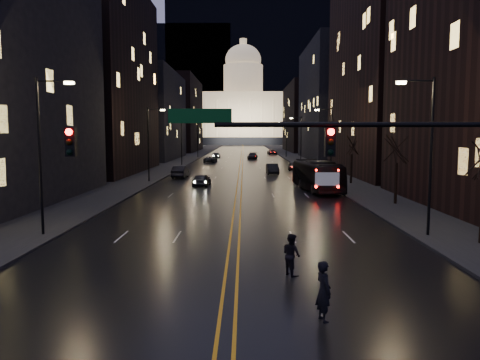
{
  "coord_description": "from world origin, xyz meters",
  "views": [
    {
      "loc": [
        0.52,
        -16.25,
        5.89
      ],
      "look_at": [
        0.28,
        11.69,
        3.12
      ],
      "focal_mm": 35.0,
      "sensor_mm": 36.0,
      "label": 1
    }
  ],
  "objects_px": {
    "bus": "(317,176)",
    "pedestrian_a": "(324,291)",
    "oncoming_car_a": "(202,180)",
    "oncoming_car_b": "(180,172)",
    "traffic_signal": "(399,156)",
    "receding_car_a": "(272,169)",
    "pedestrian_b": "(291,254)"
  },
  "relations": [
    {
      "from": "traffic_signal",
      "to": "pedestrian_a",
      "type": "distance_m",
      "value": 5.42
    },
    {
      "from": "traffic_signal",
      "to": "pedestrian_b",
      "type": "distance_m",
      "value": 6.1
    },
    {
      "from": "oncoming_car_a",
      "to": "pedestrian_b",
      "type": "xyz_separation_m",
      "value": [
        6.74,
        -33.09,
        0.16
      ]
    },
    {
      "from": "bus",
      "to": "pedestrian_b",
      "type": "height_order",
      "value": "bus"
    },
    {
      "from": "oncoming_car_b",
      "to": "receding_car_a",
      "type": "xyz_separation_m",
      "value": [
        12.66,
        5.82,
        -0.04
      ]
    },
    {
      "from": "traffic_signal",
      "to": "bus",
      "type": "distance_m",
      "value": 32.2
    },
    {
      "from": "bus",
      "to": "pedestrian_a",
      "type": "distance_m",
      "value": 34.3
    },
    {
      "from": "traffic_signal",
      "to": "pedestrian_a",
      "type": "xyz_separation_m",
      "value": [
        -2.88,
        -2.0,
        -4.13
      ]
    },
    {
      "from": "pedestrian_a",
      "to": "oncoming_car_b",
      "type": "bearing_deg",
      "value": -4.51
    },
    {
      "from": "receding_car_a",
      "to": "oncoming_car_a",
      "type": "bearing_deg",
      "value": -121.26
    },
    {
      "from": "bus",
      "to": "oncoming_car_b",
      "type": "bearing_deg",
      "value": 132.13
    },
    {
      "from": "pedestrian_b",
      "to": "pedestrian_a",
      "type": "bearing_deg",
      "value": 156.13
    },
    {
      "from": "oncoming_car_b",
      "to": "bus",
      "type": "bearing_deg",
      "value": 141.02
    },
    {
      "from": "oncoming_car_b",
      "to": "pedestrian_a",
      "type": "height_order",
      "value": "pedestrian_a"
    },
    {
      "from": "traffic_signal",
      "to": "receding_car_a",
      "type": "distance_m",
      "value": 52.04
    },
    {
      "from": "oncoming_car_a",
      "to": "oncoming_car_b",
      "type": "bearing_deg",
      "value": -65.68
    },
    {
      "from": "oncoming_car_a",
      "to": "oncoming_car_b",
      "type": "relative_size",
      "value": 0.88
    },
    {
      "from": "receding_car_a",
      "to": "pedestrian_b",
      "type": "xyz_separation_m",
      "value": [
        -2.16,
        -49.05,
        0.12
      ]
    },
    {
      "from": "bus",
      "to": "receding_car_a",
      "type": "xyz_separation_m",
      "value": [
        -3.4,
        19.92,
        -0.81
      ]
    },
    {
      "from": "traffic_signal",
      "to": "receding_car_a",
      "type": "relative_size",
      "value": 3.74
    },
    {
      "from": "bus",
      "to": "oncoming_car_a",
      "type": "bearing_deg",
      "value": 155.55
    },
    {
      "from": "receding_car_a",
      "to": "pedestrian_b",
      "type": "relative_size",
      "value": 2.62
    },
    {
      "from": "oncoming_car_b",
      "to": "pedestrian_a",
      "type": "xyz_separation_m",
      "value": [
        11.01,
        -48.03,
        0.17
      ]
    },
    {
      "from": "pedestrian_b",
      "to": "traffic_signal",
      "type": "bearing_deg",
      "value": -159.54
    },
    {
      "from": "bus",
      "to": "pedestrian_a",
      "type": "xyz_separation_m",
      "value": [
        -5.04,
        -33.92,
        -0.61
      ]
    },
    {
      "from": "traffic_signal",
      "to": "pedestrian_b",
      "type": "bearing_deg",
      "value": 140.52
    },
    {
      "from": "traffic_signal",
      "to": "pedestrian_b",
      "type": "relative_size",
      "value": 9.78
    },
    {
      "from": "receding_car_a",
      "to": "pedestrian_b",
      "type": "bearing_deg",
      "value": -94.61
    },
    {
      "from": "pedestrian_a",
      "to": "pedestrian_b",
      "type": "xyz_separation_m",
      "value": [
        -0.52,
        4.8,
        -0.08
      ]
    },
    {
      "from": "traffic_signal",
      "to": "oncoming_car_a",
      "type": "distance_m",
      "value": 37.56
    },
    {
      "from": "bus",
      "to": "oncoming_car_a",
      "type": "xyz_separation_m",
      "value": [
        -12.3,
        3.97,
        -0.85
      ]
    },
    {
      "from": "traffic_signal",
      "to": "pedestrian_a",
      "type": "height_order",
      "value": "traffic_signal"
    }
  ]
}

